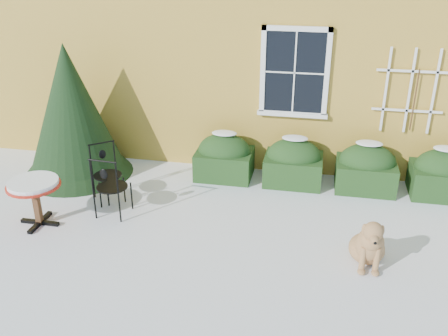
% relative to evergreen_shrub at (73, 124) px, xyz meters
% --- Properties ---
extents(ground, '(80.00, 80.00, 0.00)m').
position_rel_evergreen_shrub_xyz_m(ground, '(3.10, -2.15, -1.01)').
color(ground, white).
rests_on(ground, ground).
extents(hedge_row, '(4.95, 0.80, 0.91)m').
position_rel_evergreen_shrub_xyz_m(hedge_row, '(4.75, 0.40, -0.61)').
color(hedge_row, '#173213').
rests_on(hedge_row, ground).
extents(evergreen_shrub, '(2.07, 2.07, 2.51)m').
position_rel_evergreen_shrub_xyz_m(evergreen_shrub, '(0.00, 0.00, 0.00)').
color(evergreen_shrub, black).
rests_on(evergreen_shrub, ground).
extents(bistro_table, '(0.83, 0.83, 0.77)m').
position_rel_evergreen_shrub_xyz_m(bistro_table, '(0.25, -1.90, -0.37)').
color(bistro_table, black).
rests_on(bistro_table, ground).
extents(patio_chair_near, '(0.51, 0.51, 1.06)m').
position_rel_evergreen_shrub_xyz_m(patio_chair_near, '(1.29, -1.40, -0.48)').
color(patio_chair_near, black).
rests_on(patio_chair_near, ground).
extents(patio_chair_far, '(0.62, 0.62, 1.00)m').
position_rel_evergreen_shrub_xyz_m(patio_chair_far, '(0.99, -0.88, -0.51)').
color(patio_chair_far, black).
rests_on(patio_chair_far, ground).
extents(dog, '(0.54, 0.89, 0.80)m').
position_rel_evergreen_shrub_xyz_m(dog, '(5.31, -2.01, -0.69)').
color(dog, '#B28150').
rests_on(dog, ground).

